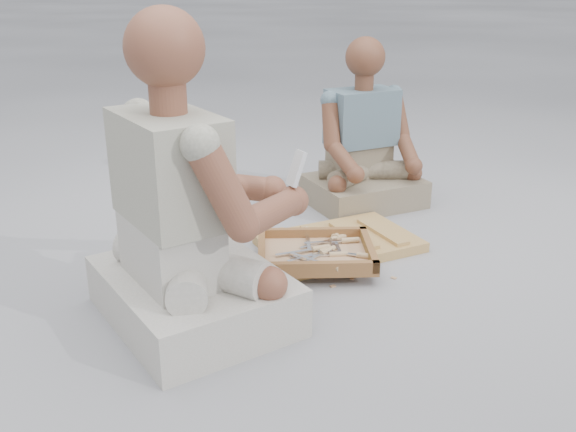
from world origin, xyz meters
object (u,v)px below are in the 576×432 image
object	(u,v)px
tool_tray	(315,253)
craftsman	(188,223)
companion	(364,151)
carved_panel	(339,243)

from	to	relation	value
tool_tray	craftsman	size ratio (longest dim) A/B	0.52
companion	tool_tray	bearing A→B (deg)	45.10
companion	carved_panel	bearing A→B (deg)	48.93
craftsman	companion	world-z (taller)	craftsman
carved_panel	companion	xyz separation A→B (m)	(0.31, 0.48, 0.24)
carved_panel	craftsman	size ratio (longest dim) A/B	0.62
tool_tray	companion	size ratio (longest dim) A/B	0.65
carved_panel	companion	bearing A→B (deg)	57.24
carved_panel	companion	distance (m)	0.62
companion	craftsman	bearing A→B (deg)	33.34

